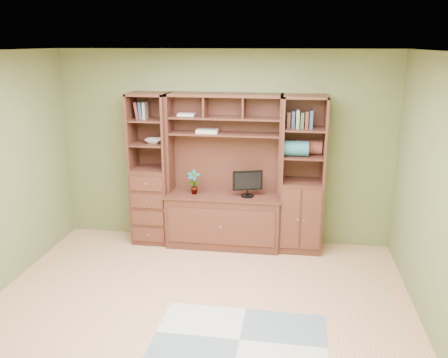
% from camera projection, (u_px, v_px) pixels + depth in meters
% --- Properties ---
extents(room, '(4.60, 4.10, 2.64)m').
position_uv_depth(room, '(194.00, 193.00, 4.49)').
color(room, tan).
rests_on(room, ground).
extents(center_hutch, '(1.54, 0.53, 2.05)m').
position_uv_depth(center_hutch, '(223.00, 173.00, 6.22)').
color(center_hutch, '#492319').
rests_on(center_hutch, ground).
extents(left_tower, '(0.50, 0.45, 2.05)m').
position_uv_depth(left_tower, '(151.00, 169.00, 6.39)').
color(left_tower, '#492319').
rests_on(left_tower, ground).
extents(right_tower, '(0.55, 0.45, 2.05)m').
position_uv_depth(right_tower, '(302.00, 175.00, 6.11)').
color(right_tower, '#492319').
rests_on(right_tower, ground).
extents(rug, '(1.63, 1.10, 0.01)m').
position_uv_depth(rug, '(239.00, 340.00, 4.41)').
color(rug, '#9CA2A2').
rests_on(rug, ground).
extents(monitor, '(0.43, 0.28, 0.48)m').
position_uv_depth(monitor, '(248.00, 179.00, 6.15)').
color(monitor, black).
rests_on(monitor, center_hutch).
extents(orchid, '(0.17, 0.12, 0.33)m').
position_uv_depth(orchid, '(194.00, 182.00, 6.27)').
color(orchid, '#9D4F35').
rests_on(orchid, center_hutch).
extents(magazines, '(0.28, 0.20, 0.04)m').
position_uv_depth(magazines, '(207.00, 131.00, 6.18)').
color(magazines, beige).
rests_on(magazines, center_hutch).
extents(bowl, '(0.23, 0.23, 0.06)m').
position_uv_depth(bowl, '(154.00, 141.00, 6.28)').
color(bowl, silver).
rests_on(bowl, left_tower).
extents(blanket_teal, '(0.34, 0.19, 0.19)m').
position_uv_depth(blanket_teal, '(295.00, 148.00, 5.98)').
color(blanket_teal, '#29676C').
rests_on(blanket_teal, right_tower).
extents(blanket_red, '(0.33, 0.18, 0.18)m').
position_uv_depth(blanket_red, '(309.00, 147.00, 6.08)').
color(blanket_red, brown).
rests_on(blanket_red, right_tower).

